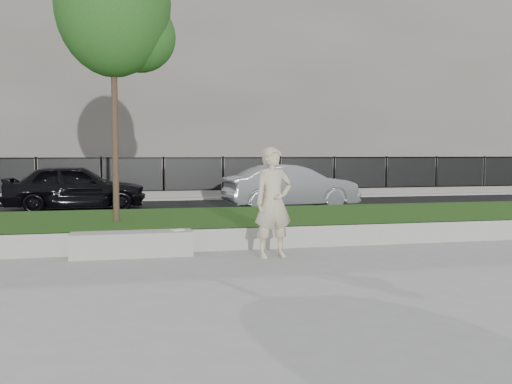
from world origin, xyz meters
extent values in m
plane|color=gray|center=(0.00, 0.00, 0.00)|extent=(90.00, 90.00, 0.00)
cube|color=#16360D|center=(0.00, 3.00, 0.20)|extent=(34.00, 4.00, 0.40)
cube|color=#9A9790|center=(0.00, 1.04, 0.20)|extent=(34.00, 0.08, 0.40)
cube|color=black|center=(0.00, 8.50, 0.02)|extent=(34.00, 7.00, 0.04)
cube|color=gray|center=(0.00, 13.00, 0.06)|extent=(34.00, 3.00, 0.12)
cube|color=slate|center=(0.00, 12.00, 0.24)|extent=(32.00, 0.30, 0.24)
cube|color=black|center=(0.00, 12.00, 0.87)|extent=(32.00, 0.04, 1.50)
cube|color=black|center=(0.00, 12.00, 1.57)|extent=(32.00, 0.05, 0.05)
cube|color=black|center=(0.00, 12.00, 0.37)|extent=(32.00, 0.05, 0.05)
cube|color=#615B54|center=(0.00, 20.00, 5.00)|extent=(34.00, 10.00, 10.00)
cube|color=#9A9790|center=(-1.79, 0.80, 0.21)|extent=(2.04, 0.51, 0.42)
imported|color=beige|center=(0.54, 0.19, 0.93)|extent=(0.75, 0.56, 1.86)
cube|color=silver|center=(-1.02, 0.81, 0.43)|extent=(0.24, 0.22, 0.02)
cylinder|color=#38281C|center=(-2.08, 2.66, 2.98)|extent=(0.12, 0.12, 5.15)
ellipsoid|color=#294E1A|center=(-2.08, 2.66, 4.73)|extent=(2.27, 2.27, 2.95)
sphere|color=#294E1A|center=(-1.57, 2.86, 4.11)|extent=(1.44, 1.44, 1.44)
imported|color=black|center=(-3.39, 8.69, 0.74)|extent=(4.13, 1.74, 1.39)
imported|color=gray|center=(3.04, 7.80, 0.72)|extent=(4.24, 1.87, 1.35)
camera|label=1|loc=(-1.81, -9.07, 1.78)|focal=40.00mm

